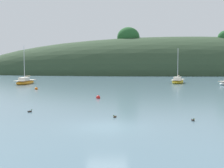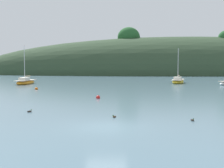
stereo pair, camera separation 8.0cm
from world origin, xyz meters
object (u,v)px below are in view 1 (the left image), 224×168
at_px(mooring_buoy_inner, 36,89).
at_px(duck_lead, 115,117).
at_px(sailboat_cream_ketch, 178,81).
at_px(sailboat_white_near, 25,82).
at_px(duck_lone_left, 193,120).
at_px(mooring_buoy_channel, 98,97).
at_px(duck_trailing, 30,111).

xyz_separation_m(mooring_buoy_inner, duck_lead, (11.52, -22.18, -0.07)).
height_order(sailboat_cream_ketch, mooring_buoy_inner, sailboat_cream_ketch).
height_order(sailboat_white_near, duck_lone_left, sailboat_white_near).
bearing_deg(mooring_buoy_inner, sailboat_white_near, 114.16).
bearing_deg(sailboat_cream_ketch, mooring_buoy_channel, -118.69).
bearing_deg(mooring_buoy_inner, duck_lone_left, -54.36).
distance_m(sailboat_white_near, duck_lone_left, 40.74).
xyz_separation_m(sailboat_white_near, duck_lead, (16.50, -33.27, -0.32)).
xyz_separation_m(sailboat_cream_ketch, duck_lone_left, (-6.50, -37.40, -0.31)).
bearing_deg(duck_lone_left, duck_lead, 167.17).
bearing_deg(duck_trailing, mooring_buoy_inner, 103.56).
bearing_deg(sailboat_white_near, sailboat_cream_ketch, 5.94).
distance_m(sailboat_white_near, mooring_buoy_inner, 12.16).
bearing_deg(duck_trailing, sailboat_cream_ketch, 61.51).
bearing_deg(mooring_buoy_channel, sailboat_cream_ketch, 61.31).
bearing_deg(sailboat_cream_ketch, duck_trailing, -118.49).
xyz_separation_m(sailboat_white_near, mooring_buoy_inner, (4.97, -11.09, -0.25)).
height_order(mooring_buoy_channel, mooring_buoy_inner, same).
distance_m(sailboat_cream_ketch, mooring_buoy_channel, 28.37).
bearing_deg(sailboat_white_near, mooring_buoy_inner, -65.84).
xyz_separation_m(sailboat_white_near, duck_lone_left, (21.73, -34.46, -0.32)).
relative_size(mooring_buoy_inner, duck_trailing, 1.40).
distance_m(sailboat_cream_ketch, duck_trailing, 38.68).
relative_size(sailboat_cream_ketch, mooring_buoy_inner, 12.58).
relative_size(sailboat_white_near, mooring_buoy_inner, 13.31).
relative_size(mooring_buoy_inner, duck_lead, 1.36).
bearing_deg(sailboat_white_near, duck_lead, -63.62).
bearing_deg(mooring_buoy_inner, duck_lead, -62.54).
distance_m(sailboat_white_near, sailboat_cream_ketch, 28.39).
height_order(sailboat_cream_ketch, duck_lead, sailboat_cream_ketch).
bearing_deg(duck_lone_left, sailboat_white_near, 122.24).
distance_m(sailboat_white_near, duck_lead, 37.14).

